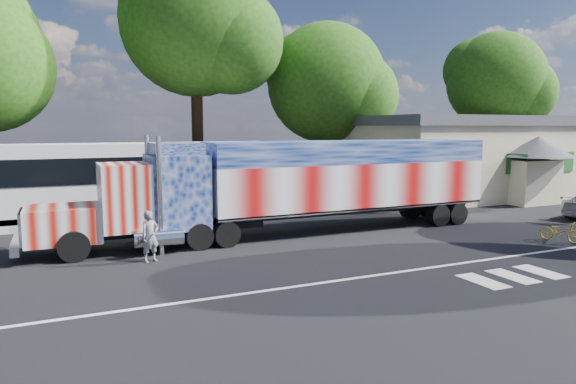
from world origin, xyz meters
name	(u,v)px	position (x,y,z in m)	size (l,w,h in m)	color
ground	(322,254)	(0.00, 0.00, 0.00)	(100.00, 100.00, 0.00)	black
lane_markings	(430,276)	(1.71, -3.77, 0.01)	(30.00, 2.67, 0.01)	silver
semi_truck	(300,183)	(0.82, 3.56, 2.17)	(19.74, 3.12, 4.21)	black
coach_bus	(146,180)	(-4.54, 9.93, 1.94)	(12.87, 3.00, 3.74)	white
hall_building	(501,154)	(19.92, 10.86, 2.62)	(22.40, 12.80, 5.20)	beige
woman	(150,236)	(-5.77, 1.50, 0.87)	(0.64, 0.42, 1.74)	slate
bicycle	(560,232)	(9.54, -2.09, 0.41)	(0.54, 1.56, 0.82)	gold
tree_far_ne	(498,82)	(26.53, 17.80, 8.41)	(8.74, 8.33, 12.63)	black
tree_n_mid	(198,23)	(-0.35, 15.42, 10.75)	(9.42, 8.97, 15.31)	black
tree_ne_a	(329,84)	(8.53, 15.23, 7.41)	(8.46, 8.06, 11.49)	black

